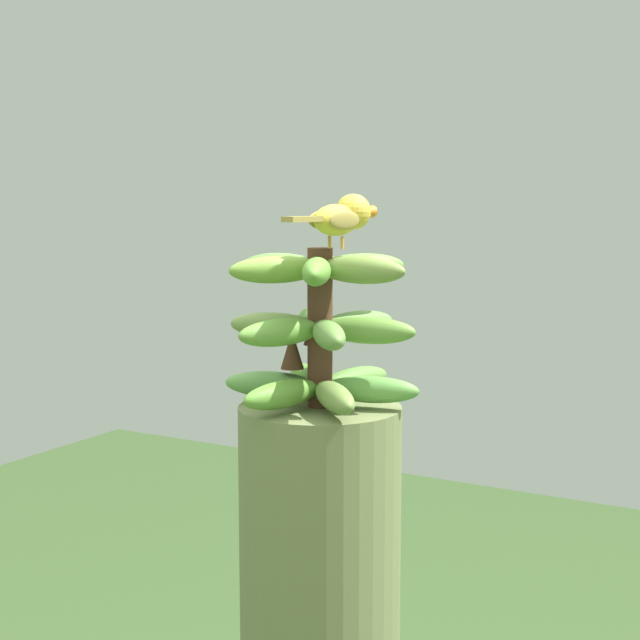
# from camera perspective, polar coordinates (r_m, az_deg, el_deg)

# --- Properties ---
(banana_bunch) EXTENTS (0.31, 0.31, 0.24)m
(banana_bunch) POSITION_cam_1_polar(r_m,az_deg,el_deg) (1.45, -0.03, -0.50)
(banana_bunch) COLOR #4C2D1E
(banana_bunch) RESTS_ON banana_tree
(perched_bird) EXTENTS (0.07, 0.19, 0.08)m
(perched_bird) POSITION_cam_1_polar(r_m,az_deg,el_deg) (1.42, 1.38, 6.24)
(perched_bird) COLOR #C68933
(perched_bird) RESTS_ON banana_bunch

